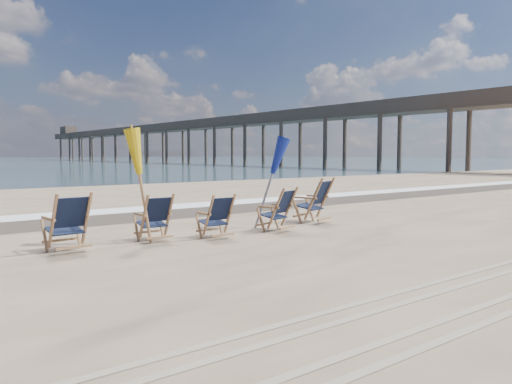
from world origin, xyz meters
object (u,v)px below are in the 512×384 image
at_px(beach_chair_0, 87,221).
at_px(umbrella_yellow, 142,157).
at_px(beach_chair_4, 325,199).
at_px(beach_chair_2, 230,215).
at_px(fishing_pier, 180,137).
at_px(beach_chair_3, 290,208).
at_px(beach_chair_1, 169,216).
at_px(umbrella_blue, 268,157).

height_order(beach_chair_0, umbrella_yellow, umbrella_yellow).
distance_m(beach_chair_0, beach_chair_4, 5.94).
height_order(beach_chair_2, umbrella_yellow, umbrella_yellow).
bearing_deg(fishing_pier, beach_chair_3, -117.29).
bearing_deg(beach_chair_1, beach_chair_3, 171.40).
xyz_separation_m(beach_chair_1, beach_chair_2, (1.11, -0.46, -0.02)).
xyz_separation_m(beach_chair_1, umbrella_yellow, (-0.55, 0.00, 1.15)).
distance_m(beach_chair_1, umbrella_yellow, 1.28).
xyz_separation_m(beach_chair_0, umbrella_blue, (4.17, 0.15, 1.08)).
bearing_deg(beach_chair_3, umbrella_blue, -93.59).
bearing_deg(beach_chair_1, fishing_pier, -117.94).
height_order(umbrella_yellow, fishing_pier, fishing_pier).
bearing_deg(beach_chair_3, beach_chair_4, -179.52).
bearing_deg(beach_chair_2, beach_chair_1, -23.46).
distance_m(beach_chair_1, umbrella_blue, 2.80).
distance_m(beach_chair_4, fishing_pier, 79.55).
bearing_deg(umbrella_blue, beach_chair_1, -177.60).
distance_m(beach_chair_4, umbrella_yellow, 4.99).
relative_size(beach_chair_2, umbrella_blue, 0.42).
relative_size(beach_chair_2, beach_chair_3, 0.93).
bearing_deg(beach_chair_2, beach_chair_3, 179.37).
bearing_deg(beach_chair_4, beach_chair_3, -0.53).
height_order(beach_chair_3, umbrella_blue, umbrella_blue).
height_order(beach_chair_1, umbrella_blue, umbrella_blue).
height_order(beach_chair_1, beach_chair_4, beach_chair_4).
bearing_deg(umbrella_yellow, beach_chair_1, -0.04).
relative_size(beach_chair_2, umbrella_yellow, 0.42).
bearing_deg(beach_chair_1, umbrella_blue, -176.42).
relative_size(beach_chair_1, umbrella_blue, 0.44).
relative_size(beach_chair_0, umbrella_blue, 0.49).
relative_size(umbrella_yellow, fishing_pier, 0.02).
xyz_separation_m(beach_chair_1, beach_chair_3, (2.70, -0.46, 0.02)).
bearing_deg(beach_chair_2, fishing_pier, -118.93).
distance_m(beach_chair_0, umbrella_yellow, 1.53).
relative_size(beach_chair_0, beach_chair_3, 1.07).
bearing_deg(beach_chair_2, beach_chair_0, -9.52).
bearing_deg(umbrella_blue, umbrella_yellow, -178.03).
xyz_separation_m(beach_chair_3, fishing_pier, (36.96, 71.66, 4.16)).
bearing_deg(umbrella_yellow, umbrella_blue, 1.97).
height_order(beach_chair_0, beach_chair_3, beach_chair_0).
bearing_deg(umbrella_blue, beach_chair_2, -158.54).
relative_size(beach_chair_1, beach_chair_4, 0.84).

